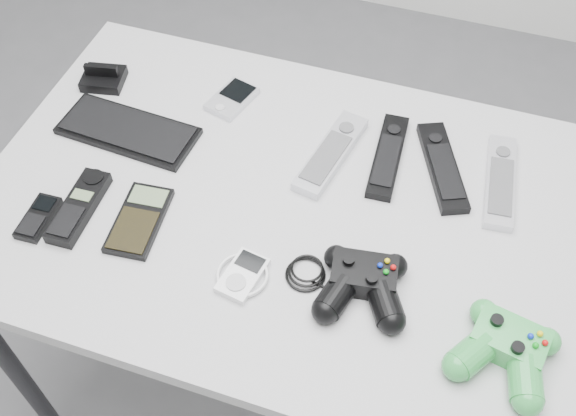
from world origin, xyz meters
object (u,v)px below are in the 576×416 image
(remote_black_b, at_px, (442,166))
(mp3_player, at_px, (242,275))
(remote_black_a, at_px, (388,156))
(calculator, at_px, (139,220))
(cordless_handset, at_px, (79,207))
(controller_black, at_px, (363,282))
(pda, at_px, (232,98))
(desk, at_px, (297,228))
(pda_keyboard, at_px, (128,130))
(controller_green, at_px, (506,348))
(remote_silver_b, at_px, (500,181))
(mobile_phone, at_px, (38,217))
(remote_silver_a, at_px, (331,153))

(remote_black_b, relative_size, mp3_player, 2.33)
(remote_black_a, distance_m, calculator, 0.48)
(cordless_handset, bearing_deg, controller_black, -2.10)
(pda, bearing_deg, desk, -30.64)
(pda_keyboard, distance_m, mp3_player, 0.41)
(remote_black_b, relative_size, controller_green, 1.32)
(remote_silver_b, bearing_deg, mp3_player, -143.08)
(mobile_phone, xyz_separation_m, controller_black, (0.58, 0.04, 0.02))
(remote_silver_b, height_order, controller_green, controller_green)
(desk, height_order, calculator, calculator)
(mp3_player, bearing_deg, remote_silver_a, 87.67)
(desk, xyz_separation_m, cordless_handset, (-0.37, -0.14, 0.08))
(pda, height_order, controller_green, controller_green)
(mobile_phone, relative_size, controller_black, 0.39)
(pda_keyboard, relative_size, pda, 2.57)
(remote_black_a, relative_size, controller_black, 0.82)
(pda, distance_m, remote_black_a, 0.34)
(pda_keyboard, height_order, mobile_phone, same)
(remote_black_a, xyz_separation_m, calculator, (-0.38, -0.29, -0.00))
(remote_silver_b, xyz_separation_m, mobile_phone, (-0.76, -0.34, -0.00))
(remote_black_b, relative_size, controller_black, 0.85)
(desk, xyz_separation_m, remote_black_a, (0.13, 0.16, 0.08))
(mp3_player, bearing_deg, mobile_phone, -170.27)
(mobile_phone, distance_m, controller_black, 0.58)
(desk, distance_m, controller_black, 0.23)
(remote_black_b, distance_m, mp3_player, 0.44)
(remote_black_a, xyz_separation_m, cordless_handset, (-0.49, -0.30, 0.00))
(remote_black_b, height_order, mobile_phone, remote_black_b)
(remote_black_a, xyz_separation_m, remote_black_b, (0.10, 0.01, -0.00))
(desk, height_order, remote_silver_b, remote_silver_b)
(calculator, bearing_deg, pda, 77.48)
(remote_silver_a, xyz_separation_m, mobile_phone, (-0.45, -0.31, -0.00))
(remote_black_a, bearing_deg, remote_silver_b, -2.10)
(pda_keyboard, height_order, cordless_handset, cordless_handset)
(mp3_player, bearing_deg, pda_keyboard, 153.33)
(controller_green, bearing_deg, mp3_player, -169.42)
(pda_keyboard, distance_m, remote_black_b, 0.61)
(remote_silver_a, relative_size, mobile_phone, 2.22)
(controller_green, bearing_deg, remote_black_b, 125.76)
(remote_black_a, bearing_deg, remote_silver_a, -167.70)
(remote_silver_b, bearing_deg, pda_keyboard, -177.14)
(pda_keyboard, relative_size, mp3_player, 2.91)
(pda, bearing_deg, cordless_handset, -98.59)
(mp3_player, relative_size, controller_green, 0.57)
(pda_keyboard, bearing_deg, pda, 46.78)
(pda, bearing_deg, mp3_player, -51.19)
(pda, bearing_deg, remote_silver_b, 9.69)
(desk, distance_m, pda_keyboard, 0.38)
(remote_silver_a, relative_size, remote_black_b, 1.01)
(pda_keyboard, relative_size, cordless_handset, 1.66)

